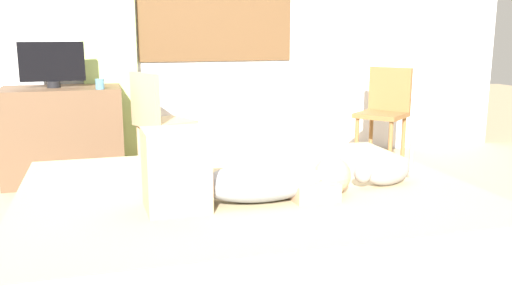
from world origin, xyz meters
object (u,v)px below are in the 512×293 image
Objects in this scene: bed at (248,229)px; cup at (100,84)px; desk at (64,134)px; chair_by_desk at (157,118)px; person_lying at (241,177)px; tv_monitor at (52,64)px; chair_spare at (385,109)px; cat at (385,172)px.

bed is 2.01m from cup.
chair_by_desk is at bearing -18.33° from desk.
cup is 0.50m from chair_by_desk.
chair_by_desk is (0.41, -0.02, -0.27)m from cup.
person_lying is 2.03m from chair_by_desk.
tv_monitor is at bearing 116.54° from bed.
bed is 0.42m from person_lying.
tv_monitor reaches higher than chair_by_desk.
chair_spare is (2.72, -0.26, -0.41)m from tv_monitor.
cat is 0.39× the size of desk.
bed is 2.55× the size of chair_spare.
desk is at bearing 0.00° from tv_monitor.
cup is (0.34, -0.21, -0.14)m from tv_monitor.
cup is (-0.57, 2.05, 0.23)m from person_lying.
cat is at bearing -53.78° from desk.
bed is 2.25m from desk.
chair_by_desk is at bearing 94.50° from person_lying.
bed is 0.73m from cat.
tv_monitor is 0.43m from cup.
desk is 2.69m from chair_spare.
tv_monitor is 6.23× the size of cup.
cat is 0.41× the size of chair_spare.
bed is at bearing -69.80° from cup.
bed is at bearing -134.21° from chair_spare.
cat is 0.41× the size of chair_by_desk.
bed is at bearing 68.78° from person_lying.
chair_by_desk reaches higher than desk.
tv_monitor is 0.56× the size of chair_by_desk.
desk is (-1.61, 2.19, -0.13)m from cat.
desk is 0.55m from tv_monitor.
person_lying is 2.47m from tv_monitor.
person_lying is 2.66× the size of cat.
bed is at bearing -81.98° from chair_by_desk.
cat is at bearing -14.89° from bed.
chair_by_desk is at bearing 179.23° from chair_spare.
chair_by_desk is 1.00× the size of chair_spare.
cup is (-1.31, 1.98, 0.28)m from cat.
chair_spare reaches higher than desk.
chair_by_desk is (0.71, -0.24, 0.14)m from desk.
chair_by_desk reaches higher than cat.
person_lying is 1.09× the size of chair_by_desk.
person_lying is (-0.09, -0.24, 0.33)m from bed.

